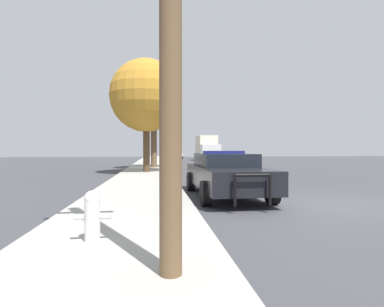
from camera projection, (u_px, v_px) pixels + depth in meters
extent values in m
plane|color=#3D3D42|center=(323.00, 204.00, 8.16)|extent=(110.00, 110.00, 0.00)
cube|color=#A3A099|center=(133.00, 206.00, 7.53)|extent=(3.00, 110.00, 0.13)
cube|color=black|center=(226.00, 176.00, 9.40)|extent=(1.92, 4.83, 0.62)
cube|color=black|center=(224.00, 160.00, 9.63)|extent=(1.63, 2.52, 0.40)
cylinder|color=black|center=(272.00, 192.00, 8.05)|extent=(0.25, 0.67, 0.67)
cylinder|color=black|center=(206.00, 193.00, 7.81)|extent=(0.25, 0.67, 0.67)
cylinder|color=black|center=(240.00, 181.00, 11.01)|extent=(0.25, 0.67, 0.67)
cylinder|color=black|center=(191.00, 181.00, 10.76)|extent=(0.25, 0.67, 0.67)
cylinder|color=black|center=(270.00, 189.00, 6.96)|extent=(0.07, 0.07, 0.74)
cylinder|color=black|center=(235.00, 190.00, 6.84)|extent=(0.07, 0.07, 0.74)
cylinder|color=black|center=(253.00, 175.00, 6.90)|extent=(0.88, 0.08, 0.07)
cube|color=navy|center=(224.00, 152.00, 9.63)|extent=(1.34, 0.22, 0.09)
cube|color=navy|center=(254.00, 175.00, 9.53)|extent=(0.05, 3.47, 0.17)
cylinder|color=white|center=(92.00, 221.00, 4.41)|extent=(0.22, 0.22, 0.60)
sphere|color=white|center=(92.00, 198.00, 4.41)|extent=(0.23, 0.23, 0.23)
cylinder|color=white|center=(79.00, 217.00, 4.39)|extent=(0.15, 0.09, 0.09)
cylinder|color=white|center=(105.00, 216.00, 4.43)|extent=(0.15, 0.09, 0.09)
cylinder|color=#424247|center=(149.00, 135.00, 28.74)|extent=(0.16, 0.16, 5.42)
cylinder|color=#424247|center=(165.00, 109.00, 28.89)|extent=(3.00, 0.11, 0.11)
cube|color=black|center=(180.00, 114.00, 29.08)|extent=(0.30, 0.24, 0.90)
sphere|color=red|center=(180.00, 111.00, 28.94)|extent=(0.20, 0.20, 0.20)
sphere|color=orange|center=(180.00, 114.00, 28.95)|extent=(0.20, 0.20, 0.20)
sphere|color=green|center=(180.00, 117.00, 28.95)|extent=(0.20, 0.20, 0.20)
cube|color=silver|center=(176.00, 155.00, 50.13)|extent=(2.04, 4.08, 0.60)
cube|color=black|center=(176.00, 152.00, 49.92)|extent=(1.66, 2.16, 0.39)
cylinder|color=black|center=(170.00, 156.00, 51.18)|extent=(0.28, 0.67, 0.66)
cylinder|color=black|center=(180.00, 156.00, 51.50)|extent=(0.28, 0.67, 0.66)
cylinder|color=black|center=(172.00, 157.00, 48.76)|extent=(0.28, 0.67, 0.66)
cylinder|color=black|center=(182.00, 157.00, 49.08)|extent=(0.28, 0.67, 0.66)
cube|color=silver|center=(211.00, 151.00, 37.53)|extent=(2.36, 1.95, 1.66)
cube|color=beige|center=(206.00, 146.00, 40.96)|extent=(2.37, 5.00, 2.87)
cylinder|color=black|center=(219.00, 158.00, 37.87)|extent=(0.29, 0.95, 0.95)
cylinder|color=black|center=(201.00, 158.00, 37.60)|extent=(0.29, 0.95, 0.95)
cylinder|color=black|center=(213.00, 157.00, 42.04)|extent=(0.29, 0.95, 0.95)
cylinder|color=black|center=(197.00, 157.00, 41.77)|extent=(0.29, 0.95, 0.95)
cylinder|color=brown|center=(154.00, 142.00, 22.78)|extent=(0.47, 0.47, 3.81)
sphere|color=#387A33|center=(154.00, 103.00, 22.74)|extent=(4.08, 4.08, 4.08)
cylinder|color=#4C3823|center=(146.00, 144.00, 18.15)|extent=(0.39, 0.39, 3.41)
sphere|color=#B77F28|center=(146.00, 96.00, 18.11)|extent=(4.41, 4.41, 4.41)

